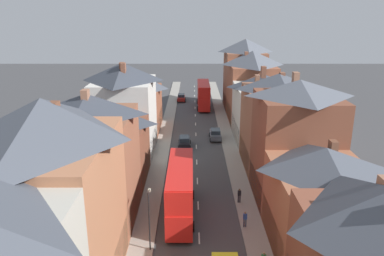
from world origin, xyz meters
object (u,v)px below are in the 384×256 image
object	(u,v)px
double_decker_bus_mid_street	(203,94)
car_parked_right_a	(184,141)
double_decker_bus_lead	(180,190)
car_near_silver	(181,97)
car_near_blue	(215,134)
pedestrian_mid_right	(239,195)
street_lamp	(149,217)
pedestrian_mid_left	(245,218)

from	to	relation	value
double_decker_bus_mid_street	car_parked_right_a	world-z (taller)	double_decker_bus_mid_street
double_decker_bus_lead	car_near_silver	distance (m)	50.30
double_decker_bus_mid_street	car_near_blue	size ratio (longest dim) A/B	2.60
double_decker_bus_lead	car_near_blue	size ratio (longest dim) A/B	2.60
pedestrian_mid_right	car_near_blue	bearing A→B (deg)	93.52
double_decker_bus_lead	car_parked_right_a	xyz separation A→B (m)	(0.01, 19.94, -1.98)
car_near_blue	street_lamp	distance (m)	30.25
double_decker_bus_lead	car_parked_right_a	world-z (taller)	double_decker_bus_lead
pedestrian_mid_right	car_near_silver	bearing A→B (deg)	98.89
double_decker_bus_mid_street	car_near_blue	world-z (taller)	double_decker_bus_mid_street
double_decker_bus_mid_street	street_lamp	bearing A→B (deg)	-96.86
pedestrian_mid_right	car_parked_right_a	bearing A→B (deg)	109.36
double_decker_bus_mid_street	car_near_silver	bearing A→B (deg)	129.56
double_decker_bus_lead	pedestrian_mid_right	world-z (taller)	double_decker_bus_lead
double_decker_bus_lead	car_near_silver	world-z (taller)	double_decker_bus_lead
car_near_silver	pedestrian_mid_left	size ratio (longest dim) A/B	2.56
car_near_blue	car_parked_right_a	world-z (taller)	car_near_blue
street_lamp	car_near_silver	bearing A→B (deg)	88.83
car_parked_right_a	pedestrian_mid_right	xyz separation A→B (m)	(6.20, -17.64, 0.20)
pedestrian_mid_left	car_near_silver	bearing A→B (deg)	98.06
double_decker_bus_lead	pedestrian_mid_left	size ratio (longest dim) A/B	6.71
double_decker_bus_mid_street	street_lamp	xyz separation A→B (m)	(-6.04, -50.18, 0.43)
double_decker_bus_lead	street_lamp	distance (m)	6.36
car_parked_right_a	pedestrian_mid_left	world-z (taller)	pedestrian_mid_left
street_lamp	car_near_blue	bearing A→B (deg)	75.89
car_parked_right_a	double_decker_bus_mid_street	bearing A→B (deg)	81.62
car_near_silver	car_parked_right_a	world-z (taller)	car_parked_right_a
car_near_blue	car_parked_right_a	xyz separation A→B (m)	(-4.90, -3.45, -0.02)
double_decker_bus_lead	car_near_blue	world-z (taller)	double_decker_bus_lead
double_decker_bus_mid_street	pedestrian_mid_right	world-z (taller)	double_decker_bus_mid_street
double_decker_bus_mid_street	pedestrian_mid_right	xyz separation A→B (m)	(2.61, -42.02, -1.78)
street_lamp	pedestrian_mid_right	bearing A→B (deg)	43.33
pedestrian_mid_left	street_lamp	distance (m)	9.51
street_lamp	double_decker_bus_lead	bearing A→B (deg)	67.36
car_near_silver	pedestrian_mid_right	distance (m)	48.52
car_parked_right_a	pedestrian_mid_right	size ratio (longest dim) A/B	2.56
double_decker_bus_lead	street_lamp	xyz separation A→B (m)	(-2.44, -5.85, 0.43)
pedestrian_mid_left	pedestrian_mid_right	world-z (taller)	same
pedestrian_mid_left	pedestrian_mid_right	xyz separation A→B (m)	(0.04, 4.77, 0.00)
double_decker_bus_lead	pedestrian_mid_right	bearing A→B (deg)	20.37
car_parked_right_a	pedestrian_mid_left	distance (m)	23.24
car_near_silver	street_lamp	distance (m)	56.16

